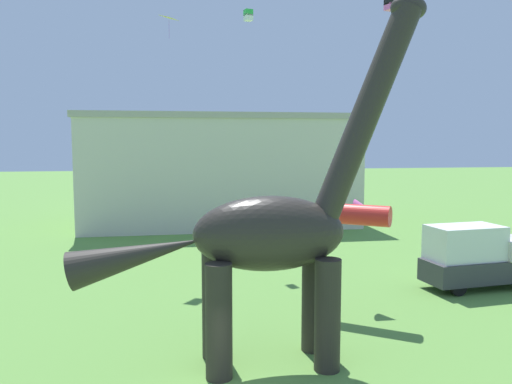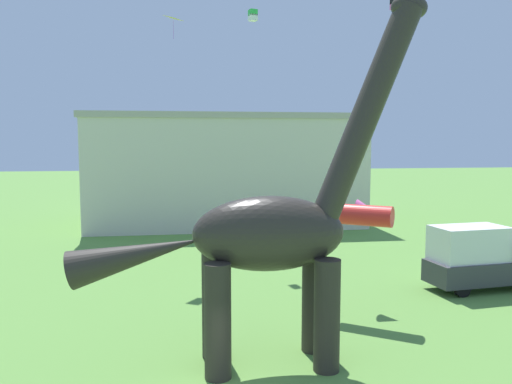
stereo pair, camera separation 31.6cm
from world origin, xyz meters
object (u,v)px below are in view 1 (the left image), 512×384
kite_apex (355,213)px  kite_near_low (248,15)px  kite_high_right (390,4)px  dinosaur_sculpture (268,233)px  parked_box_truck (477,256)px  kite_high_left (169,18)px

kite_apex → kite_near_low: bearing=103.1°
kite_apex → kite_high_right: kite_high_right is taller
dinosaur_sculpture → kite_high_right: kite_high_right is taller
parked_box_truck → kite_high_right: size_ratio=6.35×
dinosaur_sculpture → kite_near_low: 19.80m
kite_high_left → kite_high_right: 18.51m
kite_high_left → kite_near_low: size_ratio=1.88×
dinosaur_sculpture → parked_box_truck: size_ratio=2.09×
kite_high_right → parked_box_truck: bearing=-96.2°
parked_box_truck → kite_apex: size_ratio=1.79×
kite_high_left → kite_high_right: bearing=24.0°
dinosaur_sculpture → kite_apex: (4.67, 4.49, -0.08)m
kite_high_left → kite_near_low: (4.92, 2.11, 0.84)m
kite_apex → kite_near_low: size_ratio=4.77×
dinosaur_sculpture → kite_high_left: 17.75m
dinosaur_sculpture → kite_high_right: bearing=31.5°
kite_high_right → kite_near_low: size_ratio=1.34×
kite_high_right → kite_near_low: bearing=-155.6°
dinosaur_sculpture → kite_high_left: bearing=75.4°
dinosaur_sculpture → kite_apex: bearing=17.4°
kite_apex → kite_high_left: kite_high_left is taller
parked_box_truck → kite_apex: bearing=-168.4°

